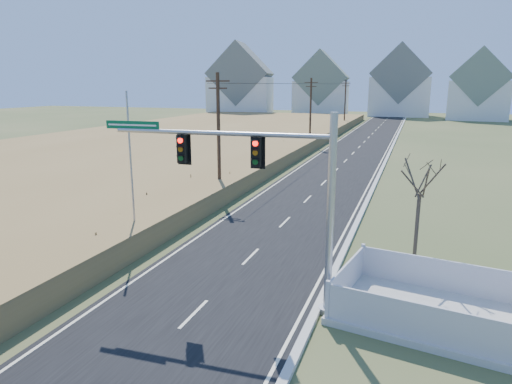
% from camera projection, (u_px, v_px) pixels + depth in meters
% --- Properties ---
extents(ground, '(260.00, 260.00, 0.00)m').
position_uv_depth(ground, '(217.00, 292.00, 18.37)').
color(ground, '#394B24').
rests_on(ground, ground).
extents(road, '(8.00, 180.00, 0.06)m').
position_uv_depth(road, '(363.00, 144.00, 64.24)').
color(road, black).
rests_on(road, ground).
extents(curb, '(0.30, 180.00, 0.18)m').
position_uv_depth(curb, '(393.00, 144.00, 62.89)').
color(curb, '#B2AFA8').
rests_on(curb, ground).
extents(reed_marsh, '(38.00, 110.00, 1.30)m').
position_uv_depth(reed_marsh, '(177.00, 140.00, 62.71)').
color(reed_marsh, olive).
rests_on(reed_marsh, ground).
extents(utility_pole_near, '(1.80, 0.26, 9.00)m').
position_uv_depth(utility_pole_near, '(219.00, 133.00, 33.16)').
color(utility_pole_near, '#422D1E').
rests_on(utility_pole_near, ground).
extents(utility_pole_mid, '(1.80, 0.26, 9.00)m').
position_uv_depth(utility_pole_mid, '(311.00, 111.00, 60.69)').
color(utility_pole_mid, '#422D1E').
rests_on(utility_pole_mid, ground).
extents(utility_pole_far, '(1.80, 0.26, 9.00)m').
position_uv_depth(utility_pole_far, '(345.00, 103.00, 88.22)').
color(utility_pole_far, '#422D1E').
rests_on(utility_pole_far, ground).
extents(condo_nw, '(17.69, 13.38, 19.05)m').
position_uv_depth(condo_nw, '(240.00, 86.00, 120.68)').
color(condo_nw, white).
rests_on(condo_nw, ground).
extents(condo_nnw, '(14.93, 11.17, 17.03)m').
position_uv_depth(condo_nnw, '(321.00, 89.00, 121.71)').
color(condo_nnw, white).
rests_on(condo_nnw, ground).
extents(condo_n, '(15.27, 10.20, 18.54)m').
position_uv_depth(condo_n, '(400.00, 87.00, 118.74)').
color(condo_n, white).
rests_on(condo_n, ground).
extents(condo_ne, '(14.12, 10.51, 16.52)m').
position_uv_depth(condo_ne, '(479.00, 90.00, 105.75)').
color(condo_ne, white).
rests_on(condo_ne, ground).
extents(traffic_signal_mast, '(9.14, 0.71, 7.27)m').
position_uv_depth(traffic_signal_mast, '(279.00, 191.00, 16.28)').
color(traffic_signal_mast, '#9EA0A5').
rests_on(traffic_signal_mast, ground).
extents(fence_enclosure, '(7.29, 5.56, 1.52)m').
position_uv_depth(fence_enclosure, '(432.00, 312.00, 16.19)').
color(fence_enclosure, '#B7B5AD').
rests_on(fence_enclosure, ground).
extents(open_sign, '(0.53, 0.07, 0.65)m').
position_uv_depth(open_sign, '(415.00, 332.00, 14.80)').
color(open_sign, white).
rests_on(open_sign, ground).
extents(flagpole, '(0.35, 0.35, 7.88)m').
position_uv_depth(flagpole, '(132.00, 186.00, 23.13)').
color(flagpole, '#B7B5AD').
rests_on(flagpole, ground).
extents(bare_tree, '(2.07, 2.07, 5.48)m').
position_uv_depth(bare_tree, '(421.00, 176.00, 19.23)').
color(bare_tree, '#4C3F33').
rests_on(bare_tree, ground).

